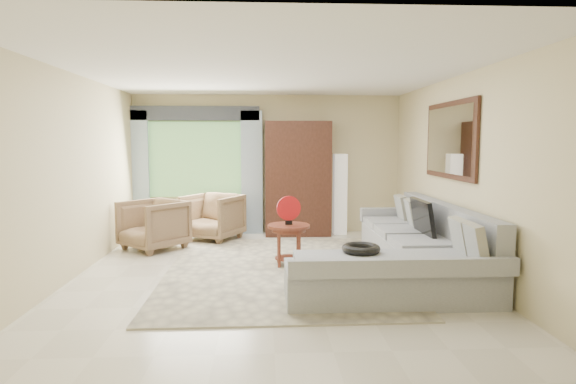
{
  "coord_description": "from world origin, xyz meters",
  "views": [
    {
      "loc": [
        -0.08,
        -6.13,
        1.73
      ],
      "look_at": [
        0.25,
        0.35,
        1.05
      ],
      "focal_mm": 30.0,
      "sensor_mm": 36.0,
      "label": 1
    }
  ],
  "objects": [
    {
      "name": "armchair_left",
      "position": [
        -1.85,
        1.6,
        0.4
      ],
      "size": [
        1.23,
        1.23,
        0.8
      ],
      "primitive_type": "imported",
      "rotation": [
        0.0,
        0.0,
        -0.73
      ],
      "color": "brown",
      "rests_on": "ground"
    },
    {
      "name": "curtain_left",
      "position": [
        -2.4,
        2.88,
        1.15
      ],
      "size": [
        0.4,
        0.08,
        2.3
      ],
      "primitive_type": "cube",
      "color": "#9EB7CC",
      "rests_on": "ground"
    },
    {
      "name": "sectional_sofa",
      "position": [
        1.78,
        -0.18,
        0.28
      ],
      "size": [
        2.3,
        3.46,
        0.9
      ],
      "color": "#A1A4A9",
      "rests_on": "ground"
    },
    {
      "name": "coffee_table",
      "position": [
        0.26,
        0.43,
        0.31
      ],
      "size": [
        0.59,
        0.59,
        0.59
      ],
      "rotation": [
        0.0,
        0.0,
        0.35
      ],
      "color": "#4C2114",
      "rests_on": "ground"
    },
    {
      "name": "armchair_right",
      "position": [
        -0.98,
        2.34,
        0.41
      ],
      "size": [
        1.18,
        1.19,
        0.81
      ],
      "primitive_type": "imported",
      "rotation": [
        0.0,
        0.0,
        -0.49
      ],
      "color": "#937C50",
      "rests_on": "ground"
    },
    {
      "name": "garden_hose",
      "position": [
        1.0,
        -0.92,
        0.55
      ],
      "size": [
        0.43,
        0.43,
        0.09
      ],
      "primitive_type": "torus",
      "color": "black",
      "rests_on": "sectional_sofa"
    },
    {
      "name": "window",
      "position": [
        -1.35,
        2.97,
        1.4
      ],
      "size": [
        1.8,
        0.04,
        1.4
      ],
      "primitive_type": "cube",
      "color": "#669E59",
      "rests_on": "wall_back"
    },
    {
      "name": "valance",
      "position": [
        -1.35,
        2.9,
        2.25
      ],
      "size": [
        2.4,
        0.12,
        0.26
      ],
      "primitive_type": "cube",
      "color": "#1E232D",
      "rests_on": "wall_back"
    },
    {
      "name": "tv_screen",
      "position": [
        2.05,
        0.15,
        0.72
      ],
      "size": [
        0.14,
        0.74,
        0.48
      ],
      "primitive_type": "cube",
      "rotation": [
        0.0,
        -0.17,
        0.0
      ],
      "color": "black",
      "rests_on": "sectional_sofa"
    },
    {
      "name": "red_disc",
      "position": [
        0.26,
        0.43,
        0.82
      ],
      "size": [
        0.34,
        0.09,
        0.34
      ],
      "primitive_type": "cylinder",
      "rotation": [
        1.57,
        0.0,
        0.19
      ],
      "color": "#B21114",
      "rests_on": "coffee_table"
    },
    {
      "name": "floor_lamp",
      "position": [
        1.35,
        2.78,
        0.75
      ],
      "size": [
        0.24,
        0.24,
        1.5
      ],
      "primitive_type": "cube",
      "color": "silver",
      "rests_on": "ground"
    },
    {
      "name": "curtain_right",
      "position": [
        -0.3,
        2.88,
        1.15
      ],
      "size": [
        0.4,
        0.08,
        2.3
      ],
      "primitive_type": "cube",
      "color": "#9EB7CC",
      "rests_on": "ground"
    },
    {
      "name": "armoire",
      "position": [
        0.55,
        2.72,
        1.05
      ],
      "size": [
        1.2,
        0.55,
        2.1
      ],
      "primitive_type": "cube",
      "color": "black",
      "rests_on": "ground"
    },
    {
      "name": "ground",
      "position": [
        0.0,
        0.0,
        0.0
      ],
      "size": [
        6.0,
        6.0,
        0.0
      ],
      "primitive_type": "plane",
      "color": "silver",
      "rests_on": "ground"
    },
    {
      "name": "wall_mirror",
      "position": [
        2.46,
        0.35,
        1.75
      ],
      "size": [
        0.05,
        1.7,
        1.05
      ],
      "color": "black",
      "rests_on": "wall_right"
    },
    {
      "name": "area_rug",
      "position": [
        0.14,
        0.21,
        0.01
      ],
      "size": [
        3.02,
        4.02,
        0.02
      ],
      "primitive_type": "cube",
      "rotation": [
        0.0,
        0.0,
        0.01
      ],
      "color": "#C0B797",
      "rests_on": "ground"
    },
    {
      "name": "potted_plant",
      "position": [
        -2.16,
        2.41,
        0.27
      ],
      "size": [
        0.6,
        0.55,
        0.55
      ],
      "primitive_type": "imported",
      "rotation": [
        0.0,
        0.0,
        0.3
      ],
      "color": "#999999",
      "rests_on": "ground"
    }
  ]
}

